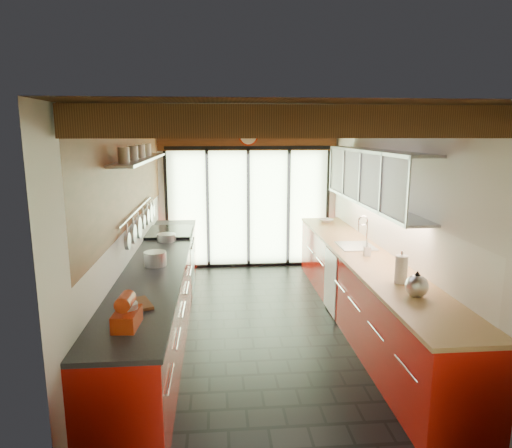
% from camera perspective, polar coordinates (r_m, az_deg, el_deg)
% --- Properties ---
extents(ground, '(5.50, 5.50, 0.00)m').
position_cam_1_polar(ground, '(5.89, 0.94, -12.78)').
color(ground, black).
rests_on(ground, ground).
extents(room_shell, '(5.50, 5.50, 5.50)m').
position_cam_1_polar(room_shell, '(5.43, 1.00, 3.36)').
color(room_shell, silver).
rests_on(room_shell, ground).
extents(ceiling_beams, '(3.14, 5.06, 4.90)m').
position_cam_1_polar(ceiling_beams, '(5.75, 0.63, 11.89)').
color(ceiling_beams, '#593316').
rests_on(ceiling_beams, ground).
extents(glass_door, '(2.95, 0.10, 2.90)m').
position_cam_1_polar(glass_door, '(8.09, -0.97, 6.04)').
color(glass_door, '#C6EAAD').
rests_on(glass_door, ground).
extents(left_counter, '(0.68, 5.00, 0.92)m').
position_cam_1_polar(left_counter, '(5.74, -11.97, -8.75)').
color(left_counter, '#B4140B').
rests_on(left_counter, ground).
extents(range_stove, '(0.66, 0.90, 0.97)m').
position_cam_1_polar(range_stove, '(7.10, -10.58, -4.68)').
color(range_stove, silver).
rests_on(range_stove, ground).
extents(right_counter, '(0.68, 5.00, 0.92)m').
position_cam_1_polar(right_counter, '(5.98, 13.32, -7.97)').
color(right_counter, '#B4140B').
rests_on(right_counter, ground).
extents(sink_assembly, '(0.45, 0.52, 0.43)m').
position_cam_1_polar(sink_assembly, '(6.21, 12.51, -2.41)').
color(sink_assembly, silver).
rests_on(sink_assembly, right_counter).
extents(upper_cabinets_right, '(0.34, 3.00, 3.00)m').
position_cam_1_polar(upper_cabinets_right, '(6.01, 14.46, 5.67)').
color(upper_cabinets_right, silver).
rests_on(upper_cabinets_right, ground).
extents(left_wall_fixtures, '(0.28, 2.60, 0.96)m').
position_cam_1_polar(left_wall_fixtures, '(5.75, -14.11, 4.78)').
color(left_wall_fixtures, silver).
rests_on(left_wall_fixtures, ground).
extents(stand_mixer, '(0.20, 0.32, 0.28)m').
position_cam_1_polar(stand_mixer, '(3.74, -15.85, -10.69)').
color(stand_mixer, '#AF2E0E').
rests_on(stand_mixer, left_counter).
extents(pot_large, '(0.31, 0.31, 0.16)m').
position_cam_1_polar(pot_large, '(5.33, -12.49, -4.25)').
color(pot_large, silver).
rests_on(pot_large, left_counter).
extents(pot_small, '(0.31, 0.31, 0.10)m').
position_cam_1_polar(pot_small, '(6.49, -11.12, -1.65)').
color(pot_small, silver).
rests_on(pot_small, left_counter).
extents(cutting_board, '(0.32, 0.37, 0.03)m').
position_cam_1_polar(cutting_board, '(4.18, -14.65, -9.69)').
color(cutting_board, brown).
rests_on(cutting_board, left_counter).
extents(kettle, '(0.22, 0.27, 0.25)m').
position_cam_1_polar(kettle, '(4.50, 19.45, -7.15)').
color(kettle, silver).
rests_on(kettle, right_counter).
extents(paper_towel, '(0.15, 0.15, 0.34)m').
position_cam_1_polar(paper_towel, '(4.81, 17.69, -5.46)').
color(paper_towel, white).
rests_on(paper_towel, right_counter).
extents(soap_bottle, '(0.08, 0.09, 0.17)m').
position_cam_1_polar(soap_bottle, '(5.76, 13.74, -3.06)').
color(soap_bottle, silver).
rests_on(soap_bottle, right_counter).
extents(bowl, '(0.28, 0.28, 0.06)m').
position_cam_1_polar(bowl, '(7.79, 8.73, 0.42)').
color(bowl, silver).
rests_on(bowl, right_counter).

